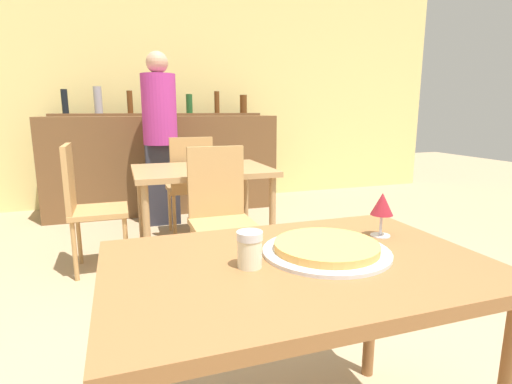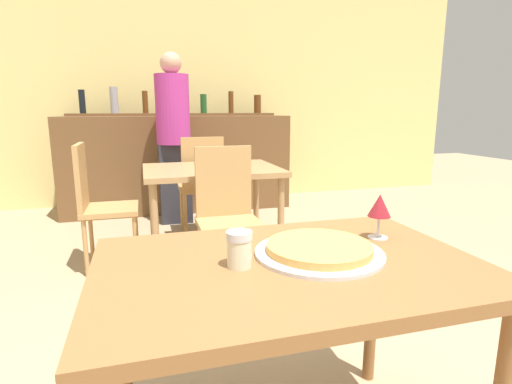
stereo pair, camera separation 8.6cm
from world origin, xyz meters
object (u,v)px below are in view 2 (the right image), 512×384
chair_far_side_front (227,208)px  chair_far_side_left (97,198)px  chair_far_side_back (202,180)px  person_standing (174,133)px  pizza_tray (319,250)px  cheese_shaker (239,249)px  wine_glass (380,207)px

chair_far_side_front → chair_far_side_left: bearing=146.5°
chair_far_side_front → chair_far_side_back: bearing=90.0°
person_standing → chair_far_side_back: bearing=-69.9°
chair_far_side_left → person_standing: bearing=-30.7°
chair_far_side_front → chair_far_side_left: 1.02m
chair_far_side_left → pizza_tray: (0.85, -1.99, 0.21)m
chair_far_side_left → cheese_shaker: chair_far_side_left is taller
chair_far_side_left → cheese_shaker: size_ratio=8.84×
chair_far_side_left → pizza_tray: size_ratio=2.33×
cheese_shaker → person_standing: person_standing is taller
chair_far_side_left → wine_glass: 2.23m
pizza_tray → wine_glass: 0.30m
chair_far_side_back → person_standing: 0.71m
chair_far_side_front → chair_far_side_left: size_ratio=1.00×
pizza_tray → chair_far_side_back: bearing=89.9°
chair_far_side_left → wine_glass: (1.12, -1.90, 0.31)m
chair_far_side_back → chair_far_side_left: size_ratio=1.00×
chair_far_side_back → chair_far_side_front: bearing=90.0°
pizza_tray → wine_glass: size_ratio=2.54×
chair_far_side_back → pizza_tray: 2.57m
cheese_shaker → person_standing: (0.07, 3.13, 0.16)m
chair_far_side_left → pizza_tray: chair_far_side_left is taller
chair_far_side_front → pizza_tray: 1.44m
person_standing → chair_far_side_front: bearing=-83.2°
chair_far_side_left → wine_glass: chair_far_side_left is taller
chair_far_side_back → chair_far_side_left: same height
chair_far_side_left → person_standing: person_standing is taller
chair_far_side_back → pizza_tray: size_ratio=2.33×
chair_far_side_back → chair_far_side_left: bearing=33.5°
chair_far_side_front → cheese_shaker: chair_far_side_front is taller
pizza_tray → person_standing: 3.11m
chair_far_side_left → chair_far_side_back: bearing=-56.5°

